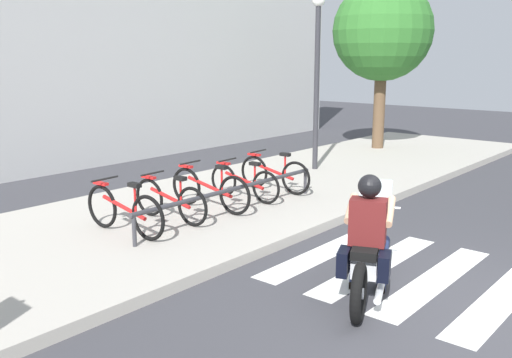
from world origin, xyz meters
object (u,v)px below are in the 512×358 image
object	(u,v)px
rider	(368,227)
bicycle_0	(124,210)
bicycle_4	(274,174)
tree_near_rack	(383,32)
bicycle_1	(170,200)
bicycle_3	(244,182)
bike_rack	(234,191)
bicycle_2	(210,189)
motorcycle	(368,255)
street_lamp	(317,67)

from	to	relation	value
rider	bicycle_0	world-z (taller)	rider
bicycle_4	tree_near_rack	size ratio (longest dim) A/B	0.34
bicycle_1	bicycle_4	world-z (taller)	bicycle_4
bicycle_3	bike_rack	bearing A→B (deg)	-147.77
bicycle_0	bicycle_2	distance (m)	1.76
bike_rack	motorcycle	bearing A→B (deg)	-108.50
bicycle_3	bicycle_0	bearing A→B (deg)	-179.97
bicycle_0	bicycle_4	world-z (taller)	bicycle_0
bicycle_0	street_lamp	distance (m)	6.26
motorcycle	street_lamp	xyz separation A→B (m)	(5.16, 4.28, 2.01)
bicycle_1	street_lamp	xyz separation A→B (m)	(5.02, 0.69, 1.98)
tree_near_rack	street_lamp	bearing A→B (deg)	-173.90
bicycle_3	street_lamp	world-z (taller)	street_lamp
bicycle_0	bike_rack	bearing A→B (deg)	-17.46
tree_near_rack	motorcycle	bearing A→B (deg)	-152.24
bike_rack	rider	bearing A→B (deg)	-109.56
bicycle_2	bike_rack	distance (m)	0.56
motorcycle	bike_rack	bearing A→B (deg)	71.50
bicycle_0	bicycle_1	distance (m)	0.88
bicycle_3	bike_rack	world-z (taller)	bicycle_3
motorcycle	bicycle_1	size ratio (longest dim) A/B	1.29
street_lamp	motorcycle	bearing A→B (deg)	-140.29
bicycle_1	bicycle_4	xyz separation A→B (m)	(2.64, -0.00, 0.01)
bicycle_1	rider	bearing A→B (deg)	-93.33
motorcycle	bicycle_0	distance (m)	3.67
bicycle_0	bicycle_3	distance (m)	2.64
bicycle_1	bicycle_4	distance (m)	2.64
bicycle_1	bicycle_3	xyz separation A→B (m)	(1.76, 0.00, -0.01)
bicycle_0	bicycle_2	bearing A→B (deg)	0.01
rider	bicycle_1	world-z (taller)	rider
bicycle_2	bike_rack	bearing A→B (deg)	-89.98
motorcycle	bicycle_2	xyz separation A→B (m)	(1.02, 3.60, 0.05)
bicycle_0	street_lamp	world-z (taller)	street_lamp
bicycle_3	street_lamp	size ratio (longest dim) A/B	0.39
rider	tree_near_rack	bearing A→B (deg)	27.70
bicycle_2	tree_near_rack	distance (m)	8.46
bike_rack	tree_near_rack	world-z (taller)	tree_near_rack
motorcycle	bicycle_1	xyz separation A→B (m)	(0.14, 3.60, 0.03)
bicycle_3	street_lamp	bearing A→B (deg)	11.88
rider	bike_rack	bearing A→B (deg)	70.44
bicycle_0	bicycle_4	xyz separation A→B (m)	(3.52, 0.00, -0.01)
motorcycle	tree_near_rack	xyz separation A→B (m)	(8.90, 4.68, 2.92)
bicycle_0	bicycle_1	bearing A→B (deg)	0.04
motorcycle	bicycle_2	world-z (taller)	motorcycle
street_lamp	bicycle_1	bearing A→B (deg)	-172.21
bicycle_2	bicycle_3	distance (m)	0.88
bicycle_4	street_lamp	xyz separation A→B (m)	(2.38, 0.69, 1.97)
rider	bike_rack	xyz separation A→B (m)	(1.09, 3.07, -0.26)
bicycle_4	tree_near_rack	xyz separation A→B (m)	(6.12, 1.09, 2.88)
rider	bike_rack	distance (m)	3.27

